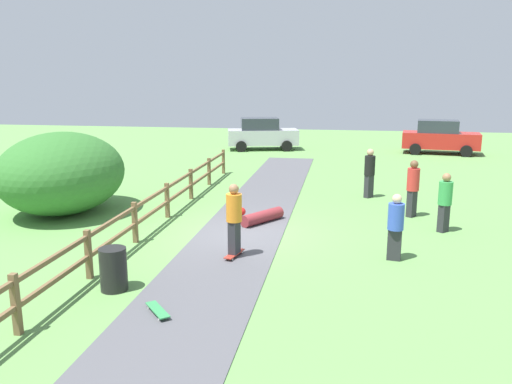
{
  "coord_description": "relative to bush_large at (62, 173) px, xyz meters",
  "views": [
    {
      "loc": [
        2.78,
        -13.79,
        4.31
      ],
      "look_at": [
        0.28,
        0.92,
        1.0
      ],
      "focal_mm": 36.44,
      "sensor_mm": 36.0,
      "label": 1
    }
  ],
  "objects": [
    {
      "name": "bystander_blue",
      "position": [
        10.15,
        -2.81,
        -0.42
      ],
      "size": [
        0.44,
        0.44,
        1.62
      ],
      "color": "#2D2D33",
      "rests_on": "ground_plane"
    },
    {
      "name": "bystander_red",
      "position": [
        11.04,
        1.37,
        -0.31
      ],
      "size": [
        0.53,
        0.53,
        1.8
      ],
      "color": "#2D2D33",
      "rests_on": "ground_plane"
    },
    {
      "name": "wooden_fence",
      "position": [
        3.49,
        -1.28,
        -0.64
      ],
      "size": [
        0.12,
        18.12,
        1.1
      ],
      "color": "brown",
      "rests_on": "ground_plane"
    },
    {
      "name": "parked_car_silver",
      "position": [
        3.97,
        15.92,
        -0.35
      ],
      "size": [
        4.48,
        2.74,
        1.92
      ],
      "color": "#B7B7BC",
      "rests_on": "ground_plane"
    },
    {
      "name": "bystander_black",
      "position": [
        9.83,
        3.87,
        -0.32
      ],
      "size": [
        0.54,
        0.54,
        1.79
      ],
      "color": "#2D2D33",
      "rests_on": "ground_plane"
    },
    {
      "name": "skater_riding",
      "position": [
        6.33,
        -3.27,
        -0.28
      ],
      "size": [
        0.46,
        0.82,
        1.81
      ],
      "color": "#B23326",
      "rests_on": "asphalt_path"
    },
    {
      "name": "skateboard_loose",
      "position": [
        5.57,
        -6.58,
        -1.22
      ],
      "size": [
        0.67,
        0.74,
        0.08
      ],
      "color": "#338C4C",
      "rests_on": "asphalt_path"
    },
    {
      "name": "bystander_green",
      "position": [
        11.74,
        -0.17,
        -0.38
      ],
      "size": [
        0.54,
        0.54,
        1.7
      ],
      "color": "#2D2D33",
      "rests_on": "ground_plane"
    },
    {
      "name": "bush_large",
      "position": [
        0.0,
        0.0,
        0.0
      ],
      "size": [
        3.78,
        4.53,
        2.62
      ],
      "primitive_type": "ellipsoid",
      "color": "#33702D",
      "rests_on": "ground_plane"
    },
    {
      "name": "asphalt_path",
      "position": [
        6.09,
        -1.28,
        -1.3
      ],
      "size": [
        2.4,
        28.0,
        0.02
      ],
      "primitive_type": "cube",
      "color": "#515156",
      "rests_on": "ground_plane"
    },
    {
      "name": "ground_plane",
      "position": [
        6.09,
        -1.28,
        -1.31
      ],
      "size": [
        60.0,
        60.0,
        0.0
      ],
      "primitive_type": "plane",
      "color": "#60934C"
    },
    {
      "name": "parked_car_red",
      "position": [
        14.28,
        15.94,
        -0.35
      ],
      "size": [
        4.39,
        2.43,
        1.92
      ],
      "color": "red",
      "rests_on": "ground_plane"
    },
    {
      "name": "skater_fallen",
      "position": [
        6.47,
        -0.12,
        -1.11
      ],
      "size": [
        1.46,
        1.49,
        0.36
      ],
      "color": "maroon",
      "rests_on": "asphalt_path"
    },
    {
      "name": "trash_bin",
      "position": [
        4.29,
        -5.64,
        -0.86
      ],
      "size": [
        0.56,
        0.56,
        0.9
      ],
      "primitive_type": "cylinder",
      "color": "black",
      "rests_on": "ground_plane"
    }
  ]
}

